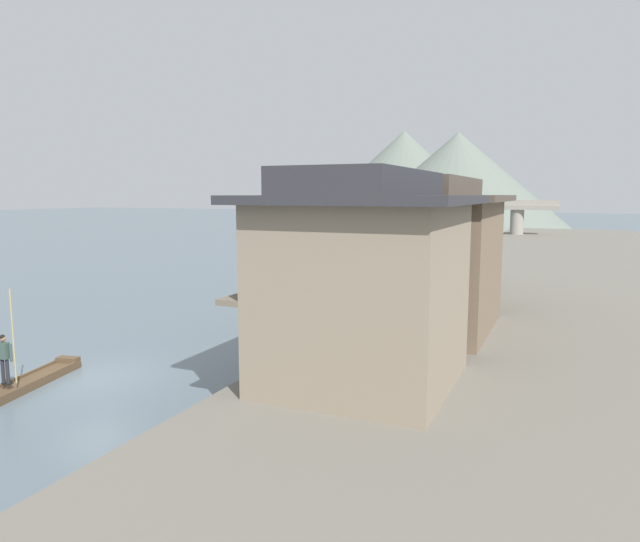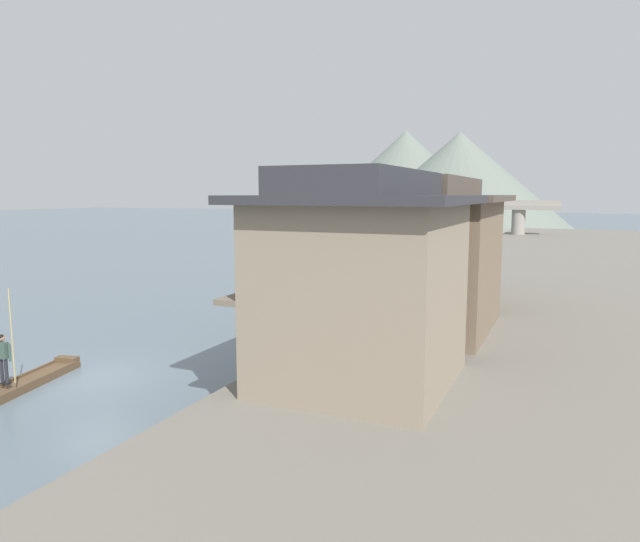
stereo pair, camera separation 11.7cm
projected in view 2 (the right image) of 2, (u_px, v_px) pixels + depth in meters
name	position (u px, v px, depth m)	size (l,w,h in m)	color
ground_plane	(94.00, 378.00, 19.67)	(400.00, 400.00, 0.00)	slate
riverbank_right	(571.00, 277.00, 40.76)	(18.00, 110.00, 0.84)	#6B665B
boat_foreground_poled	(29.00, 381.00, 18.92)	(1.80, 4.45, 0.39)	brown
boatman_person	(4.00, 353.00, 17.72)	(0.56, 0.29, 3.04)	black
boat_moored_nearest	(364.00, 295.00, 34.18)	(1.63, 4.78, 0.84)	#33281E
boat_moored_second	(462.00, 254.00, 59.09)	(1.60, 3.57, 0.53)	brown
boat_moored_third	(442.00, 260.00, 53.23)	(1.77, 4.34, 0.54)	brown
boat_moored_far	(412.00, 281.00, 40.87)	(1.61, 5.90, 0.35)	brown
boat_midriver_drifting	(433.00, 268.00, 47.96)	(1.66, 4.40, 0.55)	#423328
house_waterfront_nearest	(362.00, 281.00, 16.34)	(6.20, 6.47, 6.14)	gray
house_waterfront_second	(426.00, 255.00, 23.19)	(6.32, 7.76, 6.14)	#75604C
house_waterfront_tall	(447.00, 241.00, 29.84)	(5.18, 5.72, 6.14)	brown
mooring_post_dock_near	(334.00, 321.00, 22.70)	(0.20, 0.20, 0.86)	#473828
mooring_post_dock_mid	(381.00, 296.00, 28.20)	(0.20, 0.20, 0.97)	#473828
mooring_post_dock_far	(432.00, 270.00, 38.46)	(0.20, 0.20, 0.77)	#473828
stone_bridge	(459.00, 213.00, 81.46)	(26.90, 2.40, 5.55)	gray
hill_far_west	(459.00, 180.00, 112.53)	(42.97, 42.97, 18.55)	slate
hill_far_centre	(405.00, 176.00, 140.52)	(48.11, 48.11, 21.89)	slate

